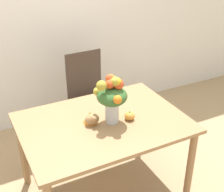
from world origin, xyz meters
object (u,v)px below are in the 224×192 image
(flower_vase, at_px, (112,96))
(dining_chair_near_window, at_px, (90,98))
(pumpkin, at_px, (130,116))
(turkey_figurine, at_px, (91,118))

(flower_vase, relative_size, dining_chair_near_window, 0.41)
(pumpkin, height_order, turkey_figurine, turkey_figurine)
(flower_vase, bearing_deg, pumpkin, -15.13)
(pumpkin, xyz_separation_m, turkey_figurine, (-0.30, 0.09, 0.01))
(dining_chair_near_window, bearing_deg, pumpkin, -93.84)
(flower_vase, relative_size, turkey_figurine, 2.53)
(flower_vase, distance_m, dining_chair_near_window, 0.98)
(flower_vase, distance_m, turkey_figurine, 0.24)
(turkey_figurine, xyz_separation_m, dining_chair_near_window, (0.32, 0.80, -0.28))
(turkey_figurine, bearing_deg, pumpkin, -16.88)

